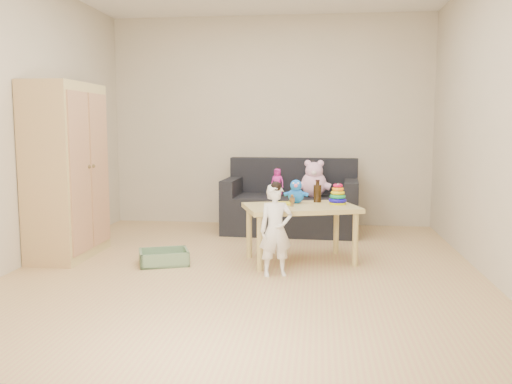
# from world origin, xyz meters

# --- Properties ---
(room) EXTENTS (4.50, 4.50, 4.50)m
(room) POSITION_xyz_m (0.00, 0.00, 1.30)
(room) COLOR tan
(room) RESTS_ON ground
(wardrobe) EXTENTS (0.46, 0.91, 1.64)m
(wardrobe) POSITION_xyz_m (-1.76, 0.28, 0.82)
(wardrobe) COLOR tan
(wardrobe) RESTS_ON ground
(sofa) EXTENTS (1.58, 0.85, 0.43)m
(sofa) POSITION_xyz_m (0.29, 1.69, 0.22)
(sofa) COLOR black
(sofa) RESTS_ON ground
(play_table) EXTENTS (1.14, 0.90, 0.52)m
(play_table) POSITION_xyz_m (0.45, 0.32, 0.26)
(play_table) COLOR tan
(play_table) RESTS_ON ground
(storage_bin) EXTENTS (0.52, 0.45, 0.13)m
(storage_bin) POSITION_xyz_m (-0.77, 0.08, 0.06)
(storage_bin) COLOR #658661
(storage_bin) RESTS_ON ground
(toddler) EXTENTS (0.32, 0.26, 0.75)m
(toddler) POSITION_xyz_m (0.26, -0.18, 0.37)
(toddler) COLOR white
(toddler) RESTS_ON ground
(pink_bear) EXTENTS (0.33, 0.29, 0.36)m
(pink_bear) POSITION_xyz_m (0.56, 1.65, 0.61)
(pink_bear) COLOR #FFBBE4
(pink_bear) RESTS_ON sofa
(doll) EXTENTS (0.18, 0.15, 0.32)m
(doll) POSITION_xyz_m (0.14, 1.65, 0.59)
(doll) COLOR #EC2CB0
(doll) RESTS_ON sofa
(ring_stacker) EXTENTS (0.17, 0.17, 0.19)m
(ring_stacker) POSITION_xyz_m (0.79, 0.44, 0.60)
(ring_stacker) COLOR #CACC0A
(ring_stacker) RESTS_ON play_table
(brown_bottle) EXTENTS (0.07, 0.07, 0.21)m
(brown_bottle) POSITION_xyz_m (0.60, 0.57, 0.61)
(brown_bottle) COLOR black
(brown_bottle) RESTS_ON play_table
(blue_plush) EXTENTS (0.21, 0.17, 0.23)m
(blue_plush) POSITION_xyz_m (0.40, 0.48, 0.64)
(blue_plush) COLOR #1C79FF
(blue_plush) RESTS_ON play_table
(wooden_figure) EXTENTS (0.05, 0.04, 0.11)m
(wooden_figure) POSITION_xyz_m (0.38, 0.25, 0.58)
(wooden_figure) COLOR brown
(wooden_figure) RESTS_ON play_table
(yellow_book) EXTENTS (0.19, 0.19, 0.01)m
(yellow_book) POSITION_xyz_m (0.27, 0.39, 0.53)
(yellow_book) COLOR yellow
(yellow_book) RESTS_ON play_table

